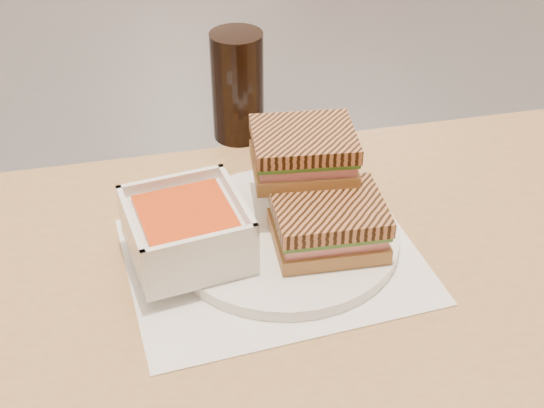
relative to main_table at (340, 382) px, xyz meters
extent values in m
cube|color=tan|center=(0.00, 0.00, 0.10)|extent=(1.21, 0.72, 0.03)
cube|color=white|center=(-0.05, 0.10, 0.11)|extent=(0.34, 0.27, 0.00)
cylinder|color=white|center=(-0.03, 0.13, 0.12)|extent=(0.27, 0.27, 0.01)
cube|color=white|center=(-0.15, 0.11, 0.16)|extent=(0.14, 0.14, 0.05)
cube|color=#D94305|center=(-0.15, 0.11, 0.19)|extent=(0.11, 0.11, 0.01)
cube|color=white|center=(-0.09, 0.12, 0.19)|extent=(0.02, 0.12, 0.01)
cube|color=white|center=(-0.21, 0.11, 0.19)|extent=(0.02, 0.12, 0.01)
cube|color=white|center=(-0.16, 0.17, 0.19)|extent=(0.12, 0.02, 0.01)
cube|color=white|center=(-0.14, 0.05, 0.19)|extent=(0.12, 0.02, 0.01)
cube|color=#9D693E|center=(0.01, 0.09, 0.14)|extent=(0.13, 0.11, 0.02)
cube|color=#D17175|center=(0.01, 0.09, 0.16)|extent=(0.12, 0.10, 0.01)
cube|color=#386B23|center=(0.01, 0.09, 0.16)|extent=(0.13, 0.11, 0.01)
cube|color=#A5653C|center=(0.01, 0.09, 0.18)|extent=(0.13, 0.11, 0.02)
cube|color=#9D693E|center=(0.00, 0.17, 0.19)|extent=(0.13, 0.11, 0.02)
cube|color=#D17175|center=(0.00, 0.17, 0.20)|extent=(0.12, 0.10, 0.01)
cube|color=#386B23|center=(0.00, 0.17, 0.21)|extent=(0.13, 0.11, 0.01)
cube|color=#A5653C|center=(0.00, 0.17, 0.22)|extent=(0.13, 0.11, 0.02)
cylinder|color=black|center=(-0.04, 0.38, 0.19)|extent=(0.07, 0.07, 0.16)
camera|label=1|loc=(-0.21, -0.52, 0.66)|focal=48.43mm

